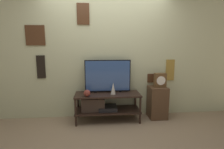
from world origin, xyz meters
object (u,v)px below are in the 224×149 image
vase_round_glass (87,93)px  mantel_clock (160,80)px  television (108,76)px  vase_slim_bronze (113,88)px

vase_round_glass → mantel_clock: 1.49m
television → mantel_clock: size_ratio=3.20×
television → mantel_clock: 1.06m
television → vase_slim_bronze: size_ratio=3.91×
vase_slim_bronze → vase_round_glass: (-0.50, -0.11, -0.05)m
vase_slim_bronze → mantel_clock: mantel_clock is taller
television → vase_round_glass: 0.55m
television → vase_round_glass: television is taller
vase_slim_bronze → mantel_clock: size_ratio=0.82×
vase_slim_bronze → vase_round_glass: bearing=-168.0°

